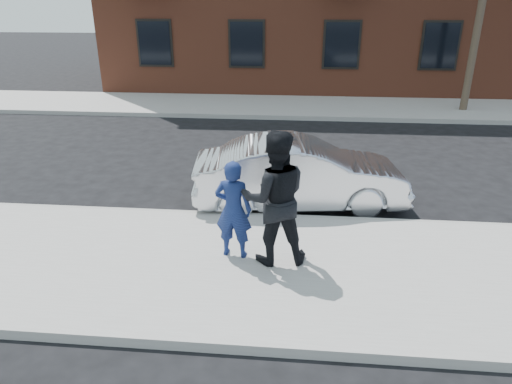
# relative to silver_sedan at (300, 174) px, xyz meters

# --- Properties ---
(ground) EXTENTS (100.00, 100.00, 0.00)m
(ground) POSITION_rel_silver_sedan_xyz_m (1.46, -2.36, -0.69)
(ground) COLOR black
(ground) RESTS_ON ground
(near_sidewalk) EXTENTS (50.00, 3.50, 0.15)m
(near_sidewalk) POSITION_rel_silver_sedan_xyz_m (1.46, -2.61, -0.62)
(near_sidewalk) COLOR gray
(near_sidewalk) RESTS_ON ground
(near_curb) EXTENTS (50.00, 0.10, 0.15)m
(near_curb) POSITION_rel_silver_sedan_xyz_m (1.46, -0.81, -0.62)
(near_curb) COLOR #999691
(near_curb) RESTS_ON ground
(far_sidewalk) EXTENTS (50.00, 3.50, 0.15)m
(far_sidewalk) POSITION_rel_silver_sedan_xyz_m (1.46, 8.89, -0.62)
(far_sidewalk) COLOR gray
(far_sidewalk) RESTS_ON ground
(far_curb) EXTENTS (50.00, 0.10, 0.15)m
(far_curb) POSITION_rel_silver_sedan_xyz_m (1.46, 7.09, -0.62)
(far_curb) COLOR #999691
(far_curb) RESTS_ON ground
(silver_sedan) EXTENTS (4.35, 1.95, 1.39)m
(silver_sedan) POSITION_rel_silver_sedan_xyz_m (0.00, 0.00, 0.00)
(silver_sedan) COLOR silver
(silver_sedan) RESTS_ON ground
(man_hoodie) EXTENTS (0.62, 0.52, 1.58)m
(man_hoodie) POSITION_rel_silver_sedan_xyz_m (-1.02, -2.31, 0.25)
(man_hoodie) COLOR navy
(man_hoodie) RESTS_ON near_sidewalk
(man_peacoat) EXTENTS (1.13, 0.95, 2.09)m
(man_peacoat) POSITION_rel_silver_sedan_xyz_m (-0.39, -2.39, 0.50)
(man_peacoat) COLOR black
(man_peacoat) RESTS_ON near_sidewalk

